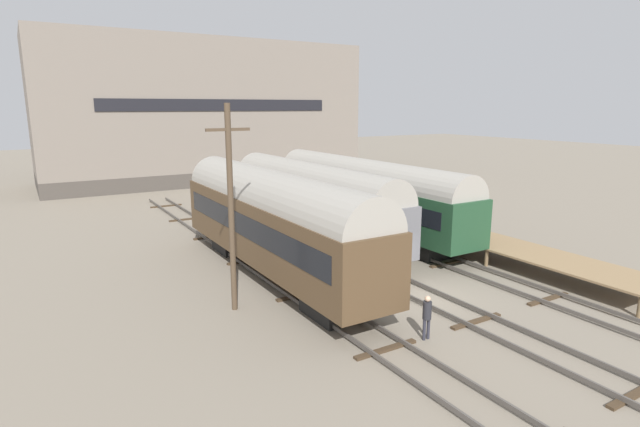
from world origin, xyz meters
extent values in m
plane|color=slate|center=(0.00, 0.00, 0.00)|extent=(200.00, 200.00, 0.00)
cube|color=#4C4742|center=(-5.25, 0.00, 0.18)|extent=(0.08, 60.00, 0.16)
cube|color=#4C4742|center=(-3.82, 0.00, 0.18)|extent=(0.08, 60.00, 0.16)
cube|color=#3D2D1E|center=(-4.54, -3.00, 0.05)|extent=(2.60, 0.24, 0.10)
cube|color=#3D2D1E|center=(-4.54, 3.00, 0.05)|extent=(2.60, 0.24, 0.10)
cube|color=#3D2D1E|center=(-4.54, 9.00, 0.05)|extent=(2.60, 0.24, 0.10)
cube|color=#3D2D1E|center=(-4.54, 15.00, 0.05)|extent=(2.60, 0.24, 0.10)
cube|color=#3D2D1E|center=(-4.54, 21.00, 0.05)|extent=(2.60, 0.24, 0.10)
cube|color=#3D2D1E|center=(-4.54, 27.00, 0.05)|extent=(2.60, 0.24, 0.10)
cube|color=#4C4742|center=(-0.72, 0.00, 0.18)|extent=(0.08, 60.00, 0.16)
cube|color=#4C4742|center=(0.72, 0.00, 0.18)|extent=(0.08, 60.00, 0.16)
cube|color=#3D2D1E|center=(0.00, -9.00, 0.05)|extent=(2.60, 0.24, 0.10)
cube|color=#3D2D1E|center=(0.00, -3.00, 0.05)|extent=(2.60, 0.24, 0.10)
cube|color=#3D2D1E|center=(0.00, 3.00, 0.05)|extent=(2.60, 0.24, 0.10)
cube|color=#3D2D1E|center=(0.00, 9.00, 0.05)|extent=(2.60, 0.24, 0.10)
cube|color=#3D2D1E|center=(0.00, 15.00, 0.05)|extent=(2.60, 0.24, 0.10)
cube|color=#3D2D1E|center=(0.00, 21.00, 0.05)|extent=(2.60, 0.24, 0.10)
cube|color=#3D2D1E|center=(0.00, 27.00, 0.05)|extent=(2.60, 0.24, 0.10)
cube|color=#4C4742|center=(3.82, 0.00, 0.18)|extent=(0.08, 60.00, 0.16)
cube|color=#4C4742|center=(5.25, 0.00, 0.18)|extent=(0.08, 60.00, 0.16)
cube|color=#3D2D1E|center=(4.54, -3.00, 0.05)|extent=(2.60, 0.24, 0.10)
cube|color=#3D2D1E|center=(4.54, 3.00, 0.05)|extent=(2.60, 0.24, 0.10)
cube|color=#3D2D1E|center=(4.54, 9.00, 0.05)|extent=(2.60, 0.24, 0.10)
cube|color=#3D2D1E|center=(4.54, 15.00, 0.05)|extent=(2.60, 0.24, 0.10)
cube|color=#3D2D1E|center=(4.54, 21.00, 0.05)|extent=(2.60, 0.24, 0.10)
cube|color=#3D2D1E|center=(4.54, 27.00, 0.05)|extent=(2.60, 0.24, 0.10)
cube|color=black|center=(0.00, 15.48, 0.50)|extent=(1.80, 2.40, 1.00)
cube|color=black|center=(0.00, 4.85, 0.50)|extent=(1.80, 2.40, 1.00)
cube|color=slate|center=(0.00, 10.17, 2.33)|extent=(2.98, 16.35, 2.67)
cube|color=black|center=(0.00, 10.17, 2.65)|extent=(3.02, 15.04, 0.96)
cylinder|color=gray|center=(0.00, 10.17, 3.67)|extent=(2.83, 16.02, 2.83)
cube|color=black|center=(4.54, 16.95, 0.50)|extent=(1.80, 2.40, 1.00)
cube|color=black|center=(4.54, 4.81, 0.50)|extent=(1.80, 2.40, 1.00)
cube|color=#1E4228|center=(4.54, 10.88, 2.33)|extent=(2.85, 18.68, 2.65)
cube|color=black|center=(4.54, 10.88, 2.64)|extent=(2.89, 17.18, 0.95)
cylinder|color=gray|center=(4.54, 10.88, 3.65)|extent=(2.71, 18.30, 2.71)
cube|color=black|center=(-4.54, 11.50, 0.50)|extent=(1.80, 2.40, 1.00)
cube|color=black|center=(-4.54, 0.49, 0.50)|extent=(1.80, 2.40, 1.00)
cube|color=#4C3823|center=(-4.54, 6.00, 2.47)|extent=(2.99, 16.94, 2.95)
cube|color=black|center=(-4.54, 6.00, 2.83)|extent=(3.03, 15.58, 1.06)
cylinder|color=gray|center=(-4.54, 6.00, 3.95)|extent=(2.84, 16.60, 2.84)
cube|color=#8C704C|center=(7.43, 1.72, 0.95)|extent=(3.16, 15.88, 0.10)
cylinder|color=brown|center=(6.00, -6.07, 0.45)|extent=(0.20, 0.20, 0.90)
cylinder|color=brown|center=(6.00, 9.51, 0.45)|extent=(0.20, 0.20, 0.90)
cylinder|color=brown|center=(8.86, 9.51, 0.45)|extent=(0.20, 0.20, 0.90)
cylinder|color=brown|center=(6.00, 1.72, 0.45)|extent=(0.20, 0.20, 0.90)
cylinder|color=brown|center=(8.86, 1.72, 0.45)|extent=(0.20, 0.20, 0.90)
cube|color=brown|center=(7.37, 5.01, 1.43)|extent=(1.40, 0.40, 0.06)
cube|color=brown|center=(7.37, 5.18, 1.68)|extent=(1.40, 0.06, 0.45)
cube|color=black|center=(6.78, 5.01, 1.20)|extent=(0.06, 0.40, 0.40)
cube|color=black|center=(7.97, 5.01, 1.20)|extent=(0.06, 0.40, 0.40)
cylinder|color=#282833|center=(-2.83, -3.07, 0.40)|extent=(0.12, 0.12, 0.80)
cylinder|color=#282833|center=(-2.63, -3.07, 0.40)|extent=(0.12, 0.12, 0.80)
cylinder|color=#232328|center=(-2.73, -3.07, 1.14)|extent=(0.32, 0.32, 0.67)
sphere|color=tan|center=(-2.73, -3.07, 1.58)|extent=(0.22, 0.22, 0.22)
cylinder|color=#473828|center=(-7.71, 3.18, 4.25)|extent=(0.24, 0.24, 8.51)
cube|color=#473828|center=(-7.71, 3.18, 7.49)|extent=(1.80, 0.12, 0.12)
cube|color=#46403A|center=(3.83, 41.35, 0.77)|extent=(35.04, 11.88, 1.55)
cube|color=slate|center=(3.83, 41.35, 8.50)|extent=(35.04, 11.88, 13.92)
cube|color=black|center=(3.83, 35.36, 8.50)|extent=(24.53, 0.10, 1.20)
camera|label=1|loc=(-14.78, -15.56, 8.37)|focal=28.00mm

